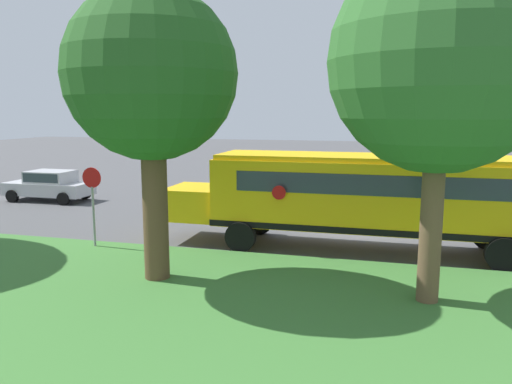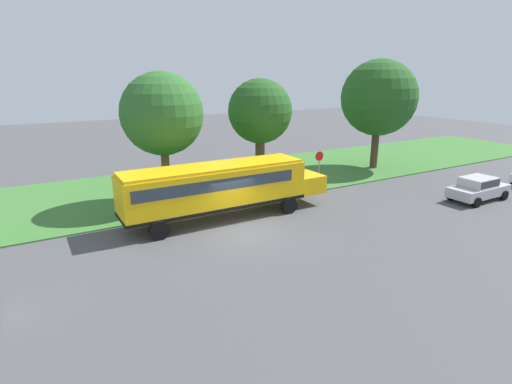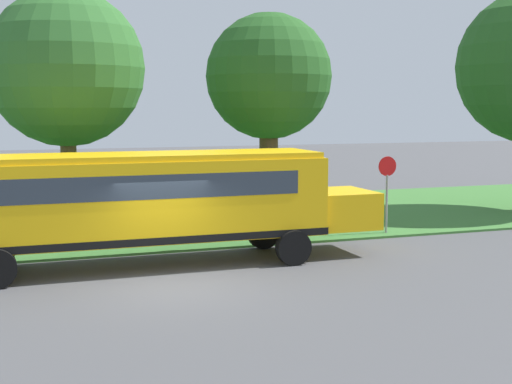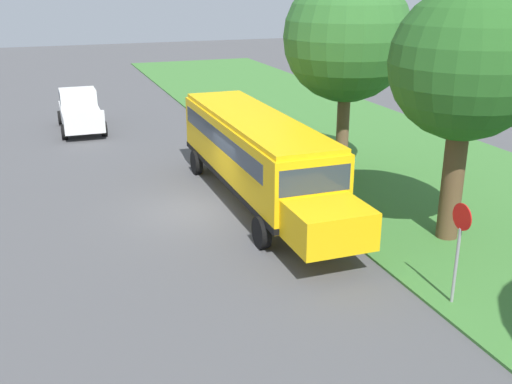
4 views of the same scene
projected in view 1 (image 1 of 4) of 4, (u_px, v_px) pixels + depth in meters
name	position (u px, v px, depth m)	size (l,w,h in m)	color
ground_plane	(362.00, 232.00, 19.03)	(120.00, 120.00, 0.00)	#4C4C4F
grass_verge	(334.00, 352.00, 9.48)	(12.00, 80.00, 0.08)	#3D7533
school_bus	(366.00, 193.00, 16.29)	(2.84, 12.42, 3.16)	yellow
car_silver_nearest	(50.00, 184.00, 25.61)	(2.02, 4.40, 1.56)	#B7B7BC
oak_tree_beside_bus	(446.00, 61.00, 10.94)	(5.05, 5.05, 8.20)	brown
oak_tree_roadside_mid	(157.00, 77.00, 12.86)	(4.48, 4.48, 7.76)	brown
stop_sign	(93.00, 197.00, 16.55)	(0.08, 0.68, 2.74)	gray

